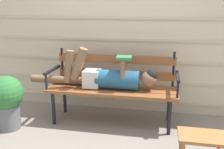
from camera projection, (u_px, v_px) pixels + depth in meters
name	position (u px, v px, depth m)	size (l,w,h in m)	color
ground_plane	(110.00, 127.00, 3.20)	(12.00, 12.00, 0.00)	gray
house_siding	(119.00, 18.00, 3.48)	(4.99, 0.08, 2.59)	beige
park_bench	(113.00, 84.00, 3.28)	(1.62, 0.51, 0.90)	brown
reclining_person	(107.00, 77.00, 3.20)	(1.65, 0.27, 0.52)	#23567A
footstool	(202.00, 141.00, 2.36)	(0.44, 0.29, 0.32)	#9E6638
potted_plant	(6.00, 99.00, 3.08)	(0.41, 0.41, 0.66)	slate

